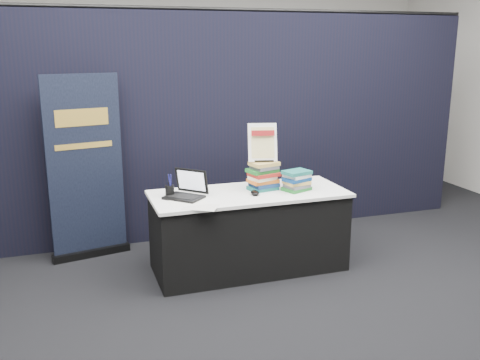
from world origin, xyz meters
The scene contains 15 objects.
floor centered at (0.00, 0.00, 0.00)m, with size 8.00×8.00×0.00m, color black.
wall_back centered at (0.00, 4.00, 1.75)m, with size 8.00×0.02×3.50m, color beige.
drape_partition centered at (0.00, 1.60, 1.20)m, with size 6.00×0.08×2.40m, color black.
display_table centered at (0.00, 0.55, 0.38)m, with size 1.80×0.75×0.75m.
laptop centered at (-0.61, 0.58, 0.81)m, with size 0.39×0.44×0.24m.
mouse centered at (0.02, 0.45, 0.77)m, with size 0.08×0.12×0.04m, color black.
brochure_left centered at (-0.55, 0.55, 0.75)m, with size 0.27×0.19×0.00m, color white.
brochure_mid centered at (-0.54, 0.24, 0.75)m, with size 0.28×0.20×0.00m, color silver.
brochure_right centered at (-0.61, 0.40, 0.75)m, with size 0.31×0.22×0.00m, color white.
pen_cup centered at (-0.72, 0.64, 0.80)m, with size 0.08×0.08×0.10m, color black.
book_stack_tall centered at (0.16, 0.60, 0.88)m, with size 0.28×0.23×0.26m.
book_stack_short centered at (0.44, 0.47, 0.85)m, with size 0.26×0.22×0.19m.
info_sign centered at (0.16, 0.63, 1.19)m, with size 0.28×0.17×0.36m.
pullup_banner centered at (-1.40, 1.35, 0.80)m, with size 0.77×0.25×1.81m.
stacking_chair centered at (0.39, 1.44, 0.54)m, with size 0.49×0.50×0.96m.
Camera 1 is at (-1.57, -3.91, 2.07)m, focal length 40.00 mm.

